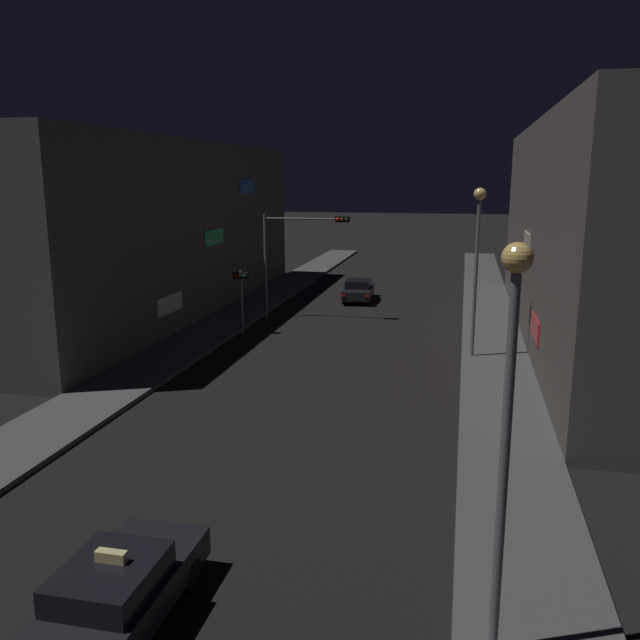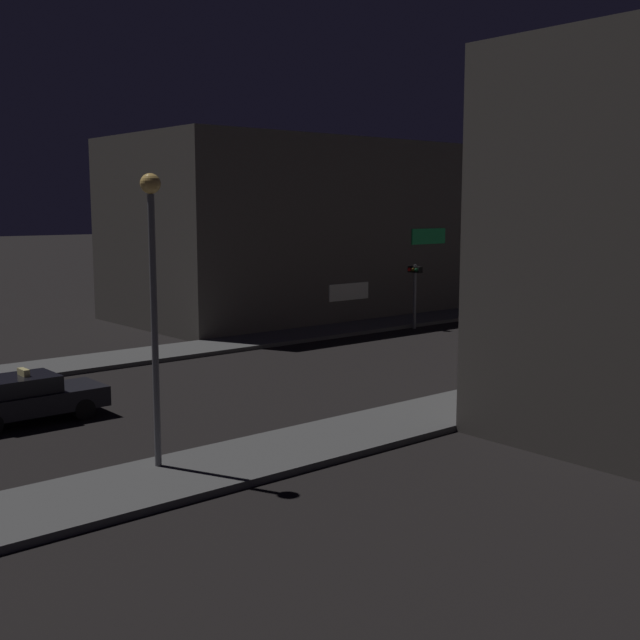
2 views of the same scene
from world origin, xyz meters
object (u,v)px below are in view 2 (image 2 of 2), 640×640
at_px(taxi, 27,398).
at_px(far_car, 602,306).
at_px(traffic_light_left_kerb, 415,282).
at_px(street_lamp_far_block, 596,233).
at_px(traffic_light_overhead, 496,245).
at_px(street_lamp_near_block, 153,275).

xyz_separation_m(taxi, far_car, (-0.90, 33.00, -0.00)).
height_order(traffic_light_left_kerb, street_lamp_far_block, street_lamp_far_block).
xyz_separation_m(traffic_light_overhead, traffic_light_left_kerb, (-1.80, -4.31, -1.89)).
height_order(street_lamp_near_block, street_lamp_far_block, street_lamp_far_block).
bearing_deg(traffic_light_overhead, street_lamp_far_block, -33.99).
relative_size(taxi, street_lamp_far_block, 0.60).
bearing_deg(street_lamp_near_block, taxi, -173.96).
relative_size(street_lamp_near_block, street_lamp_far_block, 0.93).
distance_m(street_lamp_near_block, street_lamp_far_block, 19.25).
bearing_deg(far_car, street_lamp_far_block, -60.91).
height_order(far_car, traffic_light_left_kerb, traffic_light_left_kerb).
bearing_deg(far_car, taxi, -88.43).
xyz_separation_m(far_car, traffic_light_overhead, (-2.61, -6.40, 3.58)).
relative_size(taxi, street_lamp_near_block, 0.64).
relative_size(far_car, traffic_light_overhead, 0.76).
distance_m(far_car, traffic_light_left_kerb, 11.71).
bearing_deg(street_lamp_far_block, far_car, 119.09).
height_order(traffic_light_overhead, street_lamp_far_block, street_lamp_far_block).
bearing_deg(traffic_light_left_kerb, street_lamp_far_block, -11.38).
bearing_deg(street_lamp_near_block, street_lamp_far_block, 90.69).
xyz_separation_m(street_lamp_near_block, street_lamp_far_block, (-0.23, 19.24, 0.54)).
distance_m(traffic_light_left_kerb, street_lamp_far_block, 12.26).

